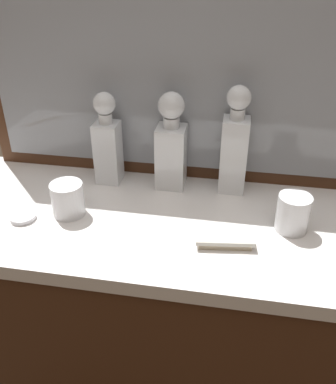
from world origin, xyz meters
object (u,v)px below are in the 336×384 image
Objects in this scene: crystal_decanter_rear at (108,147)px; crystal_tumbler_center at (293,215)px; porcelain_dish at (23,217)px; silver_brush_far_left at (225,239)px; crystal_tumbler_left at (68,200)px; crystal_decanter_far_left at (171,150)px; crystal_decanter_center at (234,150)px.

crystal_tumbler_center is (0.53, -0.16, -0.07)m from crystal_decanter_rear.
porcelain_dish is (-0.69, -0.08, -0.04)m from crystal_tumbler_center.
crystal_tumbler_center is 1.43× the size of porcelain_dish.
silver_brush_far_left reaches higher than porcelain_dish.
crystal_tumbler_left reaches higher than silver_brush_far_left.
crystal_tumbler_left is (-0.24, -0.20, -0.07)m from crystal_decanter_far_left.
crystal_decanter_far_left is 0.38m from crystal_tumbler_center.
crystal_tumbler_center is 0.58m from crystal_tumbler_left.
crystal_decanter_center is 0.29m from silver_brush_far_left.
porcelain_dish is (-0.11, -0.05, -0.04)m from crystal_tumbler_left.
crystal_decanter_rear is 2.85× the size of crystal_tumbler_center.
crystal_decanter_far_left is (-0.18, -0.01, -0.01)m from crystal_decanter_center.
crystal_decanter_far_left is 1.94× the size of silver_brush_far_left.
crystal_decanter_rear is 0.31m from porcelain_dish.
crystal_decanter_center is at bearing 132.16° from crystal_tumbler_center.
crystal_decanter_far_left is 0.33m from silver_brush_far_left.
silver_brush_far_left is (-0.16, -0.09, -0.03)m from crystal_tumbler_center.
porcelain_dish is (-0.35, -0.25, -0.11)m from crystal_decanter_far_left.
crystal_tumbler_left is 0.42m from silver_brush_far_left.
crystal_decanter_rear is 0.45m from silver_brush_far_left.
crystal_decanter_center is 0.60m from porcelain_dish.
crystal_decanter_center is 1.13× the size of crystal_decanter_rear.
silver_brush_far_left is at bearing -55.72° from crystal_decanter_far_left.
porcelain_dish is (-0.17, -0.24, -0.11)m from crystal_decanter_rear.
crystal_decanter_far_left is at bearing 1.33° from crystal_decanter_rear.
crystal_decanter_rear is (-0.37, -0.01, -0.01)m from crystal_decanter_center.
crystal_decanter_center is at bearing 26.13° from crystal_tumbler_left.
crystal_decanter_far_left is 0.32m from crystal_tumbler_left.
crystal_tumbler_center reaches higher than silver_brush_far_left.
crystal_decanter_rear is 3.03× the size of crystal_tumbler_left.
crystal_tumbler_center reaches higher than crystal_tumbler_left.
crystal_tumbler_left is at bearing -140.57° from crystal_decanter_far_left.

